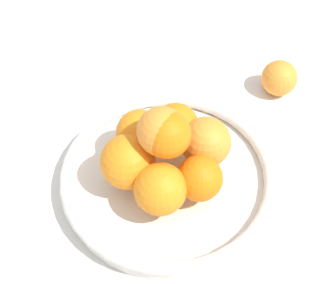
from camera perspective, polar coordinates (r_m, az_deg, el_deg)
name	(u,v)px	position (r m, az deg, el deg)	size (l,w,h in m)	color
ground_plane	(168,184)	(0.74, 0.00, -5.13)	(4.00, 4.00, 0.00)	silver
fruit_bowl	(168,177)	(0.72, 0.00, -4.23)	(0.33, 0.33, 0.04)	silver
orange_pile	(165,150)	(0.67, -0.31, -0.99)	(0.19, 0.19, 0.13)	orange
stray_orange	(279,78)	(0.87, 13.39, 7.59)	(0.06, 0.06, 0.06)	orange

